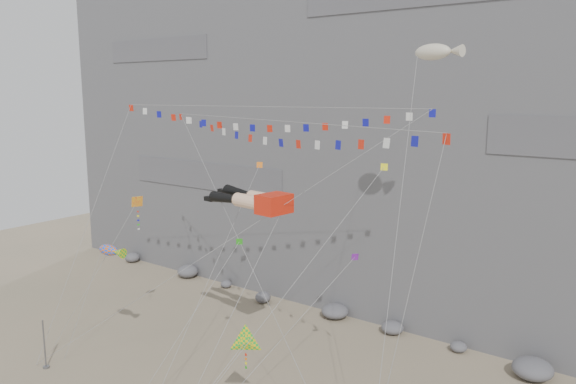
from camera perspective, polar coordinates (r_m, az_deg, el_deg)
The scene contains 14 objects.
cliff at distance 64.16m, azimuth 12.36°, elevation 13.28°, with size 80.00×28.00×50.00m, color slate.
talus_boulders at distance 54.79m, azimuth 4.79°, elevation -12.02°, with size 60.00×3.00×1.20m, color slate, non-canonical shape.
anchor_pole_left at distance 48.81m, azimuth -23.51°, elevation -14.00°, with size 0.12×0.12×3.94m, color slate.
legs_kite at distance 41.70m, azimuth -3.54°, elevation -0.81°, with size 8.06×14.18×18.09m.
flag_banner_upper at distance 44.01m, azimuth -2.82°, elevation 8.62°, with size 26.26×14.95×26.93m.
flag_banner_lower at distance 39.03m, azimuth -1.55°, elevation 7.24°, with size 28.29×12.27×23.67m.
harlequin_kite at distance 46.99m, azimuth -15.11°, elevation -1.00°, with size 6.44×6.12×14.53m.
fish_windsock at distance 46.37m, azimuth -17.77°, elevation -5.66°, with size 4.71×3.35×9.88m.
delta_kite at distance 36.19m, azimuth -4.38°, elevation -14.98°, with size 2.80×8.03×9.39m.
blimp_windsock at distance 39.57m, azimuth 14.46°, elevation 13.52°, with size 4.29×12.94×26.69m.
small_kite_a at distance 46.31m, azimuth -3.14°, elevation 2.24°, with size 3.56×16.31×22.06m.
small_kite_b at distance 38.89m, azimuth 6.50°, elevation -6.92°, with size 5.28×13.15×16.70m.
small_kite_c at distance 40.93m, azimuth -5.21°, elevation -5.43°, with size 2.08×10.77×14.67m.
small_kite_d at distance 37.26m, azimuth 9.14°, elevation 1.73°, with size 7.62×14.53×22.61m.
Camera 1 is at (26.33, -26.39, 21.25)m, focal length 35.00 mm.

